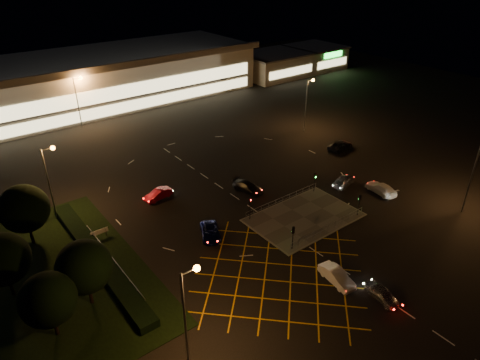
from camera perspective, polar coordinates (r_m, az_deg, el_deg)
ground at (r=57.52m, az=5.70°, el=-4.83°), size 180.00×180.00×0.00m
pedestrian_island at (r=57.53m, az=8.53°, el=-4.95°), size 14.00×9.00×0.12m
grass_verge at (r=51.56m, az=-23.58°, el=-11.95°), size 18.00×30.00×0.08m
hedge at (r=52.06m, az=-18.41°, el=-9.75°), size 2.00×26.00×1.00m
supermarket at (r=105.39m, az=-18.15°, el=12.79°), size 72.00×26.50×10.50m
retail_unit_a at (r=122.29m, az=4.54°, el=15.10°), size 18.80×14.80×6.35m
retail_unit_b at (r=133.24m, az=9.90°, el=15.90°), size 14.80×14.80×6.35m
streetlight_sw at (r=35.66m, az=-6.89°, el=-16.13°), size 1.78×0.56×10.03m
streetlight_se at (r=62.93m, az=28.92°, el=1.42°), size 1.78×0.56×10.03m
streetlight_nw at (r=58.94m, az=-23.99°, el=0.87°), size 1.78×0.56×10.03m
streetlight_ne at (r=83.40m, az=9.07°, el=10.80°), size 1.78×0.56×10.03m
streetlight_far_left at (r=89.43m, az=-20.72°, el=10.54°), size 1.78×0.56×10.03m
streetlight_far_right at (r=108.87m, az=-0.32°, el=15.31°), size 1.78×0.56×10.03m
signal_sw at (r=50.35m, az=7.09°, el=-7.07°), size 0.28×0.30×3.15m
signal_se at (r=58.22m, az=15.65°, el=-2.66°), size 0.28×0.30×3.15m
signal_nw at (r=55.26m, az=1.36°, el=-3.29°), size 0.28×0.30×3.15m
signal_ne at (r=62.51m, az=9.97°, el=0.30°), size 0.28×0.30×3.15m
tree_a at (r=42.48m, az=-24.23°, el=-14.35°), size 5.04×5.04×6.86m
tree_b at (r=48.59m, az=-29.13°, el=-9.24°), size 5.40×5.40×7.35m
tree_c at (r=55.53m, az=-26.86°, el=-3.44°), size 5.76×5.76×7.84m
tree_e at (r=44.35m, az=-20.05°, el=-10.83°), size 5.40×5.40×7.35m
car_near_silver at (r=47.08m, az=18.46°, el=-14.24°), size 2.15×4.07×1.32m
car_queue_white at (r=47.77m, az=12.77°, el=-12.40°), size 2.16×4.73×1.50m
car_left_blue at (r=53.27m, az=-3.99°, el=-6.92°), size 4.09×5.25×1.33m
car_far_dkgrey at (r=62.64m, az=1.05°, el=-0.91°), size 2.99×5.19×1.41m
car_right_silver at (r=65.98m, az=13.66°, el=-0.09°), size 4.85×2.78×1.55m
car_circ_red at (r=61.84m, az=-10.84°, el=-1.89°), size 4.43×2.13×1.40m
car_east_grey at (r=77.99m, az=13.25°, el=4.52°), size 5.46×2.99×1.45m
car_approach_white at (r=65.51m, az=18.30°, el=-1.05°), size 2.72×5.28×1.46m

